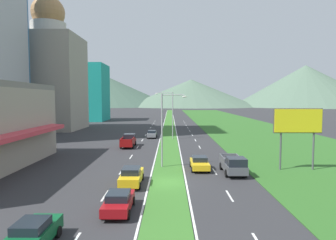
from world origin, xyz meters
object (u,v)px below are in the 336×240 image
(street_lamp_near, at_px, (165,125))
(car_4, at_px, (132,176))
(billboard_roadside, at_px, (298,124))
(car_1, at_px, (119,202))
(car_2, at_px, (33,234))
(car_3, at_px, (200,163))
(street_lamp_mid, at_px, (171,112))
(pickup_truck_0, at_px, (233,165))
(pickup_truck_1, at_px, (129,141))
(car_0, at_px, (152,134))

(street_lamp_near, xyz_separation_m, car_4, (-2.97, -7.04, -4.13))
(billboard_roadside, relative_size, car_1, 1.64)
(car_1, bearing_deg, billboard_roadside, -55.11)
(car_1, xyz_separation_m, car_4, (0.04, 6.64, 0.08))
(street_lamp_near, relative_size, car_4, 1.79)
(car_2, bearing_deg, car_1, -35.45)
(car_2, relative_size, car_3, 0.96)
(billboard_roadside, distance_m, car_4, 19.07)
(street_lamp_mid, bearing_deg, pickup_truck_0, -76.45)
(pickup_truck_1, bearing_deg, car_0, -15.53)
(street_lamp_mid, distance_m, pickup_truck_1, 12.58)
(car_2, xyz_separation_m, car_4, (3.69, 11.77, 0.02))
(street_lamp_near, bearing_deg, car_1, -102.41)
(car_0, height_order, pickup_truck_0, pickup_truck_0)
(car_1, bearing_deg, street_lamp_near, -12.41)
(street_lamp_near, relative_size, billboard_roadside, 1.24)
(billboard_roadside, height_order, pickup_truck_0, billboard_roadside)
(pickup_truck_1, bearing_deg, street_lamp_mid, -36.40)
(billboard_roadside, xyz_separation_m, car_0, (-17.80, 27.47, -4.43))
(car_0, bearing_deg, car_1, -179.86)
(street_lamp_near, xyz_separation_m, car_2, (-6.66, -18.81, -4.15))
(street_lamp_mid, relative_size, car_2, 2.26)
(car_3, relative_size, pickup_truck_0, 0.79)
(billboard_roadside, xyz_separation_m, pickup_truck_0, (-7.41, -1.78, -4.22))
(billboard_roadside, bearing_deg, pickup_truck_0, -166.52)
(car_2, distance_m, car_3, 20.59)
(street_lamp_near, xyz_separation_m, pickup_truck_1, (-6.29, 14.68, -3.97))
(car_0, height_order, pickup_truck_1, pickup_truck_1)
(street_lamp_near, relative_size, car_0, 1.89)
(car_0, xyz_separation_m, car_3, (7.01, -27.27, -0.02))
(car_0, distance_m, car_1, 39.81)
(car_4, height_order, pickup_truck_1, pickup_truck_1)
(pickup_truck_0, relative_size, pickup_truck_1, 1.00)
(car_1, relative_size, car_4, 0.89)
(car_3, height_order, car_4, car_4)
(car_3, relative_size, pickup_truck_1, 0.79)
(billboard_roadside, xyz_separation_m, car_2, (-21.35, -17.47, -4.41))
(street_lamp_mid, relative_size, car_3, 2.18)
(street_lamp_near, relative_size, car_1, 2.02)
(car_2, height_order, car_3, car_2)
(street_lamp_mid, relative_size, pickup_truck_1, 1.72)
(car_3, distance_m, pickup_truck_1, 18.82)
(car_2, bearing_deg, pickup_truck_1, -0.64)
(car_3, distance_m, pickup_truck_0, 3.92)
(car_1, bearing_deg, car_4, -0.33)
(car_4, relative_size, pickup_truck_0, 0.88)
(billboard_roadside, bearing_deg, street_lamp_mid, 118.74)
(billboard_roadside, height_order, car_1, billboard_roadside)
(car_3, relative_size, car_4, 0.89)
(street_lamp_near, bearing_deg, street_lamp_mid, 88.33)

